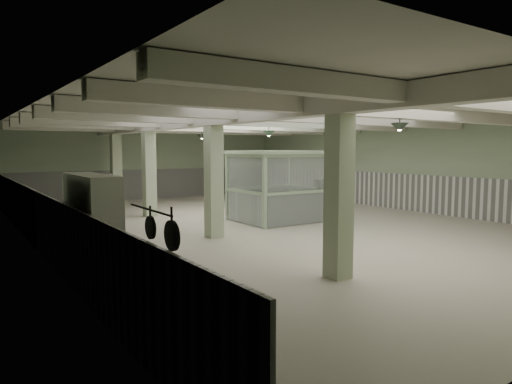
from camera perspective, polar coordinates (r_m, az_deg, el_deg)
floor at (r=15.35m, az=1.16°, el=-4.08°), size 20.00×20.00×0.00m
ceiling at (r=15.18m, az=1.18°, el=9.45°), size 14.00×20.00×0.02m
wall_back at (r=24.02m, az=-12.77°, el=3.50°), size 14.00×0.02×3.60m
wall_left at (r=12.50m, az=-26.04°, el=1.53°), size 0.02×20.00×3.60m
wall_right at (r=20.03m, az=17.77°, el=3.04°), size 0.02×20.00×3.60m
wainscot_left at (r=12.61m, az=-25.73°, el=-3.23°), size 0.05×19.90×1.50m
wainscot_right at (r=20.08m, az=17.64°, el=0.05°), size 0.05×19.90×1.50m
wainscot_back at (r=24.05m, az=-12.70°, el=1.00°), size 13.90×0.05×1.50m
girder at (r=13.88m, az=-7.38°, el=8.88°), size 0.45×19.90×0.40m
beam_a at (r=10.05m, az=27.15°, el=9.95°), size 13.90×0.35×0.32m
beam_b at (r=11.47m, az=15.99°, el=9.68°), size 13.90×0.35×0.32m
beam_c at (r=13.21m, az=7.54°, el=9.23°), size 13.90×0.35×0.32m
beam_d at (r=15.17m, az=1.18°, el=8.77°), size 13.90×0.35×0.32m
beam_e at (r=17.27m, az=-3.67°, el=8.34°), size 13.90×0.35×0.32m
beam_f at (r=19.46m, az=-7.44°, el=7.96°), size 13.90×0.35×0.32m
beam_g at (r=21.72m, az=-10.43°, el=7.64°), size 13.90×0.35×0.32m
column_a at (r=8.94m, az=10.34°, el=0.69°), size 0.42×0.42×3.60m
column_b at (r=12.98m, az=-5.31°, el=2.17°), size 0.42×0.42×3.60m
column_c at (r=17.53m, az=-13.23°, el=2.87°), size 0.42×0.42×3.60m
column_d at (r=21.31m, az=-17.08°, el=3.18°), size 0.42×0.42×3.60m
hook_rail at (r=5.14m, az=-13.11°, el=-2.18°), size 0.02×1.20×0.02m
pendant_front at (r=11.83m, az=17.51°, el=7.70°), size 0.44×0.44×0.22m
pendant_mid at (r=15.85m, az=1.61°, el=7.28°), size 0.44×0.44×0.22m
pendant_back at (r=20.12m, az=-6.79°, el=6.83°), size 0.44×0.44×0.22m
prep_counter at (r=8.91m, az=-19.04°, el=-8.26°), size 0.91×5.21×0.91m
pitcher_near at (r=6.98m, az=-14.35°, el=-7.04°), size 0.25×0.27×0.27m
pitcher_far at (r=8.26m, az=-18.36°, el=-5.12°), size 0.26×0.28×0.30m
veg_colander at (r=10.34m, az=-21.16°, el=-3.48°), size 0.49×0.49×0.18m
orange_bowl at (r=10.26m, az=-21.95°, el=-3.83°), size 0.33×0.33×0.09m
skillet_near at (r=4.76m, az=-10.47°, el=-5.40°), size 0.04×0.32×0.32m
skillet_far at (r=5.31m, az=-13.05°, el=-4.35°), size 0.04×0.27×0.27m
walkin_cooler at (r=8.77m, az=-19.63°, el=-5.11°), size 0.83×2.11×1.94m
guard_booth at (r=16.05m, az=2.89°, el=2.40°), size 3.11×2.65×2.48m
filing_cabinet at (r=16.76m, az=8.23°, el=-0.86°), size 0.66×0.78×1.44m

